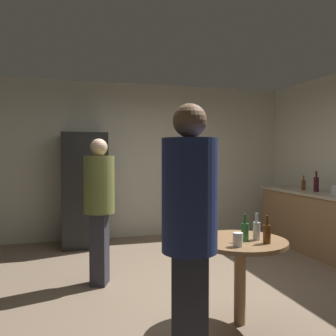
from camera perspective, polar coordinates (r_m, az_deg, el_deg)
The scene contains 14 objects.
ground_plane at distance 4.22m, azimuth 4.29°, elevation -18.88°, with size 5.20×5.20×0.10m, color #7A6651.
wall_back at distance 6.47m, azimuth -3.65°, elevation 1.18°, with size 5.32×0.06×2.70m, color beige.
refrigerator at distance 5.93m, azimuth -13.04°, elevation -3.33°, with size 0.70×0.68×1.80m.
kitchen_counter at distance 5.95m, azimuth 22.42°, elevation -7.78°, with size 0.64×2.17×0.90m.
wine_bottle_on_counter at distance 5.89m, azimuth 22.30°, elevation -2.33°, with size 0.08×0.08×0.31m.
beer_bottle_on_counter at distance 6.11m, azimuth 20.55°, elevation -2.47°, with size 0.06×0.06×0.23m.
foreground_table at distance 3.25m, azimuth 11.29°, elevation -12.80°, with size 0.80×0.80×0.73m.
beer_bottle_amber at distance 3.24m, azimuth 7.02°, elevation -9.39°, with size 0.06×0.06×0.23m.
beer_bottle_brown at distance 3.13m, azimuth 15.30°, elevation -9.89°, with size 0.06×0.06×0.23m.
beer_bottle_green at distance 3.17m, azimuth 12.02°, elevation -9.71°, with size 0.06×0.06×0.23m.
beer_bottle_clear at distance 3.24m, azimuth 13.77°, elevation -9.46°, with size 0.06×0.06×0.23m.
plastic_cup_white at distance 2.98m, azimuth 10.94°, elevation -11.01°, with size 0.08×0.08×0.11m, color white.
person_in_navy_shirt at distance 2.23m, azimuth 3.41°, elevation -8.82°, with size 0.42×0.42×1.78m.
person_in_olive_shirt at distance 4.13m, azimuth -10.77°, elevation -4.92°, with size 0.44×0.44×1.64m.
Camera 1 is at (-1.35, -3.70, 1.47)m, focal length 38.72 mm.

